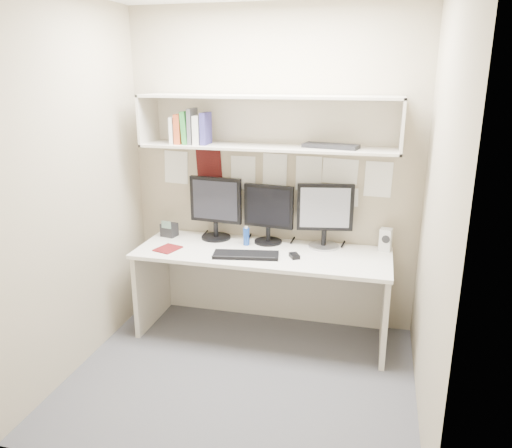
% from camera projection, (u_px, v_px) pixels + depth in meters
% --- Properties ---
extents(floor, '(2.40, 2.00, 0.01)m').
position_uv_depth(floor, '(241.00, 377.00, 3.55)').
color(floor, '#48474C').
rests_on(floor, ground).
extents(wall_back, '(2.40, 0.02, 2.60)m').
position_uv_depth(wall_back, '(273.00, 172.00, 4.10)').
color(wall_back, tan).
rests_on(wall_back, ground).
extents(wall_front, '(2.40, 0.02, 2.60)m').
position_uv_depth(wall_front, '(179.00, 253.00, 2.25)').
color(wall_front, tan).
rests_on(wall_front, ground).
extents(wall_left, '(0.02, 2.00, 2.60)m').
position_uv_depth(wall_left, '(73.00, 190.00, 3.46)').
color(wall_left, tan).
rests_on(wall_left, ground).
extents(wall_right, '(0.02, 2.00, 2.60)m').
position_uv_depth(wall_right, '(438.00, 213.00, 2.90)').
color(wall_right, tan).
rests_on(wall_right, ground).
extents(desk, '(2.00, 0.70, 0.73)m').
position_uv_depth(desk, '(262.00, 293.00, 4.05)').
color(desk, white).
rests_on(desk, floor).
extents(overhead_hutch, '(2.00, 0.38, 0.40)m').
position_uv_depth(overhead_hutch, '(269.00, 121.00, 3.85)').
color(overhead_hutch, beige).
rests_on(overhead_hutch, wall_back).
extents(pinned_papers, '(1.92, 0.01, 0.48)m').
position_uv_depth(pinned_papers, '(272.00, 178.00, 4.11)').
color(pinned_papers, white).
rests_on(pinned_papers, wall_back).
extents(monitor_left, '(0.45, 0.25, 0.53)m').
position_uv_depth(monitor_left, '(216.00, 206.00, 4.17)').
color(monitor_left, black).
rests_on(monitor_left, desk).
extents(monitor_center, '(0.42, 0.23, 0.49)m').
position_uv_depth(monitor_center, '(269.00, 212.00, 4.07)').
color(monitor_center, black).
rests_on(monitor_center, desk).
extents(monitor_right, '(0.44, 0.24, 0.52)m').
position_uv_depth(monitor_right, '(325.00, 214.00, 3.96)').
color(monitor_right, '#A5A5AA').
rests_on(monitor_right, desk).
extents(keyboard, '(0.52, 0.26, 0.02)m').
position_uv_depth(keyboard, '(246.00, 255.00, 3.82)').
color(keyboard, black).
rests_on(keyboard, desk).
extents(mouse, '(0.10, 0.12, 0.03)m').
position_uv_depth(mouse, '(294.00, 256.00, 3.80)').
color(mouse, black).
rests_on(mouse, desk).
extents(speaker, '(0.10, 0.11, 0.18)m').
position_uv_depth(speaker, '(386.00, 240.00, 3.93)').
color(speaker, silver).
rests_on(speaker, desk).
extents(blue_bottle, '(0.05, 0.05, 0.16)m').
position_uv_depth(blue_bottle, '(246.00, 236.00, 4.06)').
color(blue_bottle, '#163C99').
rests_on(blue_bottle, desk).
extents(maroon_notebook, '(0.21, 0.23, 0.01)m').
position_uv_depth(maroon_notebook, '(168.00, 249.00, 3.98)').
color(maroon_notebook, '#5E1012').
rests_on(maroon_notebook, desk).
extents(desk_phone, '(0.14, 0.13, 0.15)m').
position_uv_depth(desk_phone, '(169.00, 230.00, 4.29)').
color(desk_phone, black).
rests_on(desk_phone, desk).
extents(book_stack, '(0.30, 0.17, 0.28)m').
position_uv_depth(book_stack, '(191.00, 128.00, 3.93)').
color(book_stack, silver).
rests_on(book_stack, overhead_hutch).
extents(hutch_tray, '(0.44, 0.24, 0.03)m').
position_uv_depth(hutch_tray, '(331.00, 146.00, 3.74)').
color(hutch_tray, black).
rests_on(hutch_tray, overhead_hutch).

